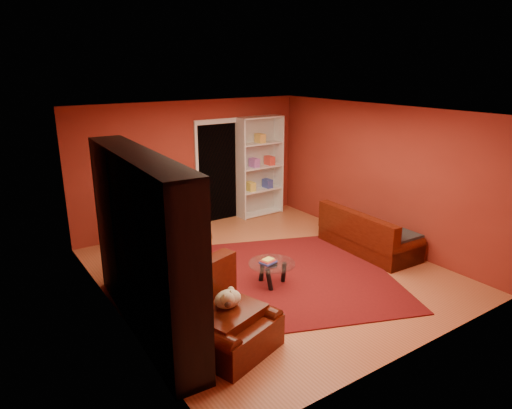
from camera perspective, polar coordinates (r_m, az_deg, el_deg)
floor at (r=7.64m, az=1.70°, el=-8.46°), size 5.00×5.50×0.05m
ceiling at (r=6.93m, az=1.90°, el=11.73°), size 5.00×5.50×0.05m
wall_back at (r=9.49m, az=-8.09°, el=4.94°), size 5.00×0.05×2.60m
wall_left at (r=6.11m, az=-17.79°, el=-2.58°), size 0.05×5.50×2.60m
wall_right at (r=8.85m, az=15.20°, el=3.62°), size 0.05×5.50×2.60m
doorway at (r=9.78m, az=-4.76°, el=3.91°), size 1.06×0.60×2.16m
rug at (r=7.53m, az=5.98°, el=-8.68°), size 3.66×3.92×0.02m
media_unit at (r=5.81m, az=-13.92°, el=-4.90°), size 0.61×3.01×2.29m
christmas_tree at (r=8.60m, az=-13.20°, el=0.21°), size 1.27×1.27×1.74m
gift_box_teal at (r=7.93m, az=-15.60°, el=-6.72°), size 0.33×0.33×0.31m
gift_box_red at (r=9.08m, az=-13.52°, el=-3.81°), size 0.22×0.22×0.21m
white_bookshelf at (r=10.14m, az=0.51°, el=4.73°), size 1.05×0.40×2.26m
armchair at (r=5.56m, az=-3.46°, el=-13.88°), size 1.33×1.33×0.83m
dog at (r=5.52m, az=-3.55°, el=-11.71°), size 0.47×0.41×0.27m
sofa at (r=8.55m, az=14.00°, el=-3.08°), size 0.90×1.88×0.80m
coffee_table at (r=7.11m, az=1.97°, el=-8.62°), size 0.87×0.87×0.45m
acrylic_chair at (r=8.11m, az=-7.04°, el=-3.69°), size 0.57×0.59×0.82m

